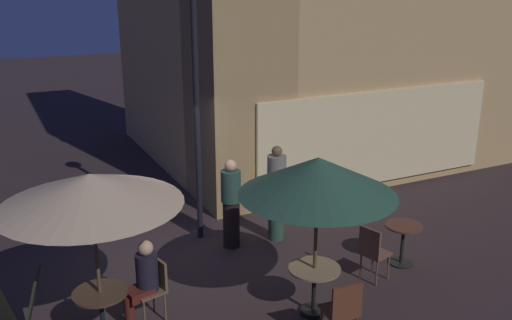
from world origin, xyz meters
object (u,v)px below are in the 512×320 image
Objects in this scene: street_lamp_near_corner at (194,49)px; cafe_chair_1 at (153,284)px; patio_umbrella_1 at (318,177)px; cafe_chair_2 at (343,308)px; patron_seated_0 at (143,278)px; cafe_table_0 at (101,305)px; cafe_table_1 at (314,280)px; cafe_table_2 at (403,238)px; patron_standing_1 at (276,193)px; cafe_chair_3 at (372,249)px; patron_standing_2 at (231,204)px; patio_umbrella_0 at (90,190)px; menu_sandwich_board at (16,310)px.

street_lamp_near_corner is 3.97m from cafe_chair_1.
patio_umbrella_1 reaches higher than cafe_chair_2.
cafe_chair_2 is 0.78× the size of patron_seated_0.
cafe_table_1 reaches higher than cafe_table_0.
cafe_table_2 is at bearing -50.32° from cafe_chair_2.
cafe_table_0 is 0.59× the size of patron_seated_0.
street_lamp_near_corner is 2.63× the size of patron_standing_1.
cafe_table_2 is at bearing -0.00° from cafe_chair_3.
patron_standing_1 is (0.68, 2.40, -1.17)m from patio_umbrella_1.
cafe_table_1 is at bearing -59.92° from patron_standing_2.
street_lamp_near_corner reaches higher than patio_umbrella_1.
cafe_table_1 is at bearing -179.81° from cafe_chair_3.
patio_umbrella_0 reaches higher than patron_seated_0.
patio_umbrella_1 is 2.79m from patron_standing_2.
patio_umbrella_1 is 2.72m from cafe_chair_1.
patio_umbrella_1 is at bearing -13.90° from cafe_table_0.
cafe_table_0 is 3.92m from patron_standing_1.
menu_sandwich_board reaches higher than cafe_chair_2.
patron_seated_0 reaches higher than cafe_chair_2.
cafe_chair_1 is 0.94× the size of cafe_chair_2.
patron_standing_1 is (0.68, 2.40, 0.37)m from cafe_table_1.
cafe_chair_1 is at bearing -34.61° from patron_standing_1.
patron_standing_2 is at bearing 34.64° from menu_sandwich_board.
patron_standing_2 is at bearing 33.91° from cafe_table_0.
cafe_table_1 is 1.36m from cafe_chair_3.
patron_seated_0 is (1.62, -0.23, 0.18)m from menu_sandwich_board.
cafe_chair_2 is 0.58× the size of patron_standing_2.
cafe_table_1 is 1.55m from patio_umbrella_1.
cafe_table_2 is 0.79× the size of cafe_chair_1.
street_lamp_near_corner is 4.43m from cafe_table_0.
street_lamp_near_corner reaches higher than patron_standing_2.
patron_standing_1 reaches higher than patron_standing_2.
patio_umbrella_0 reaches higher than menu_sandwich_board.
patron_standing_1 is (0.78, 3.24, 0.33)m from cafe_chair_2.
cafe_table_2 is 0.77× the size of cafe_chair_3.
cafe_chair_1 is (-1.52, -2.21, -2.92)m from street_lamp_near_corner.
menu_sandwich_board is 1.65m from patron_seated_0.
cafe_table_0 is 3.20m from patron_standing_2.
cafe_chair_2 is (1.98, -1.71, 0.03)m from cafe_chair_1.
patron_seated_0 is at bearing 159.29° from patio_umbrella_1.
cafe_chair_1 is 2.50m from patron_standing_2.
cafe_table_1 is (3.84, -1.07, 0.01)m from menu_sandwich_board.
cafe_chair_2 is (2.74, -1.54, -1.54)m from patio_umbrella_0.
menu_sandwich_board is 1.38× the size of cafe_table_0.
patio_umbrella_1 is 1.44× the size of patron_standing_2.
menu_sandwich_board is at bearing -133.09° from patron_standing_2.
patron_seated_0 is 0.75× the size of patron_standing_2.
patron_seated_0 is (0.61, 0.14, 0.18)m from cafe_table_0.
cafe_chair_2 is at bearing -62.67° from patron_standing_2.
cafe_table_0 is at bearing 67.11° from cafe_chair_2.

